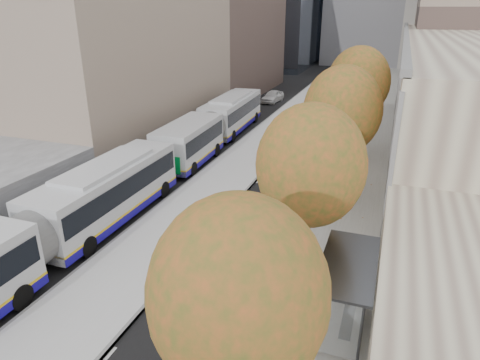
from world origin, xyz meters
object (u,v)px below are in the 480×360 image
at_px(cyclist, 224,292).
at_px(distant_car, 272,96).
at_px(bus_near, 53,226).
at_px(bus_far, 216,123).
at_px(bus_shelter, 353,274).

relative_size(cyclist, distant_car, 0.53).
bearing_deg(cyclist, bus_near, 176.57).
bearing_deg(bus_far, bus_shelter, -57.63).
distance_m(bus_far, distant_car, 18.13).
bearing_deg(cyclist, bus_shelter, 11.98).
bearing_deg(cyclist, distant_car, 105.30).
xyz_separation_m(bus_near, bus_far, (-0.22, 19.49, 0.02)).
relative_size(bus_shelter, bus_far, 0.24).
xyz_separation_m(cyclist, distant_car, (-8.99, 38.43, -0.12)).
distance_m(bus_shelter, bus_far, 23.70).
bearing_deg(distant_car, bus_far, -82.70).
distance_m(bus_shelter, cyclist, 4.83).
distance_m(bus_near, cyclist, 8.71).
relative_size(bus_shelter, distant_car, 1.04).
height_order(bus_near, bus_far, bus_far).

